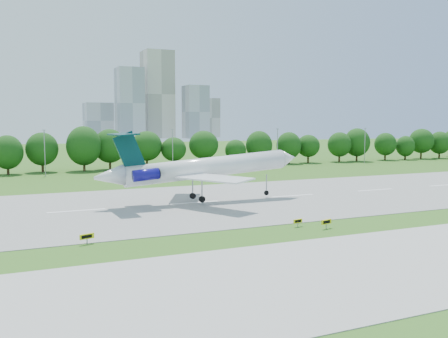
# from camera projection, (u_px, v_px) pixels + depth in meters

# --- Properties ---
(ground) EXTENTS (600.00, 600.00, 0.00)m
(ground) POSITION_uv_depth(u_px,v_px,m) (264.00, 231.00, 64.27)
(ground) COLOR #305817
(ground) RESTS_ON ground
(runway) EXTENTS (400.00, 45.00, 0.08)m
(runway) POSITION_uv_depth(u_px,v_px,m) (195.00, 203.00, 86.96)
(runway) COLOR gray
(runway) RESTS_ON ground
(taxiway) EXTENTS (400.00, 23.00, 0.08)m
(taxiway) POSITION_uv_depth(u_px,v_px,m) (355.00, 268.00, 47.93)
(taxiway) COLOR #ADADA8
(taxiway) RESTS_ON ground
(tree_line) EXTENTS (288.40, 8.40, 10.40)m
(tree_line) POSITION_uv_depth(u_px,v_px,m) (114.00, 149.00, 147.20)
(tree_line) COLOR #382314
(tree_line) RESTS_ON ground
(light_poles) EXTENTS (175.90, 0.25, 12.19)m
(light_poles) POSITION_uv_depth(u_px,v_px,m) (112.00, 151.00, 137.08)
(light_poles) COLOR gray
(light_poles) RESTS_ON ground
(skyline) EXTENTS (127.00, 52.00, 80.00)m
(skyline) POSITION_uv_depth(u_px,v_px,m) (154.00, 105.00, 457.02)
(skyline) COLOR #B2B2B7
(skyline) RESTS_ON ground
(airliner) EXTENTS (38.01, 27.70, 12.30)m
(airliner) POSITION_uv_depth(u_px,v_px,m) (198.00, 168.00, 86.60)
(airliner) COLOR white
(airliner) RESTS_ON ground
(taxi_sign_left) EXTENTS (1.72, 0.73, 1.23)m
(taxi_sign_left) POSITION_uv_depth(u_px,v_px,m) (87.00, 237.00, 57.29)
(taxi_sign_left) COLOR gray
(taxi_sign_left) RESTS_ON ground
(taxi_sign_centre) EXTENTS (1.49, 0.43, 1.04)m
(taxi_sign_centre) POSITION_uv_depth(u_px,v_px,m) (298.00, 221.00, 66.98)
(taxi_sign_centre) COLOR gray
(taxi_sign_centre) RESTS_ON ground
(taxi_sign_right) EXTENTS (1.75, 0.56, 1.23)m
(taxi_sign_right) POSITION_uv_depth(u_px,v_px,m) (326.00, 222.00, 65.73)
(taxi_sign_right) COLOR gray
(taxi_sign_right) RESTS_ON ground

